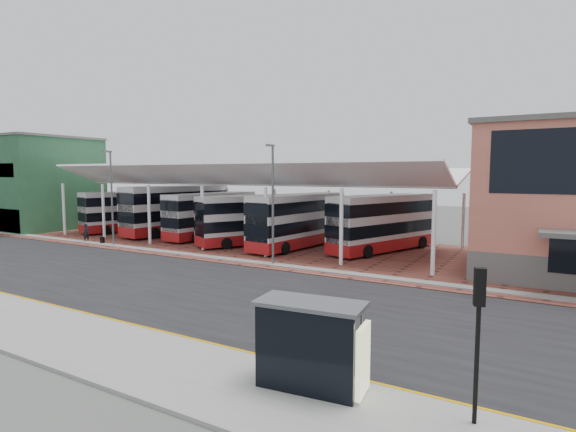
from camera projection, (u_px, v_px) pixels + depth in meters
name	position (u px, v px, depth m)	size (l,w,h in m)	color
ground	(186.00, 281.00, 25.80)	(140.00, 140.00, 0.00)	#4A4D48
road	(173.00, 285.00, 24.94)	(120.00, 14.00, 0.02)	black
forecourt	(317.00, 250.00, 36.02)	(72.00, 16.00, 0.06)	brown
sidewalk	(30.00, 326.00, 18.04)	(120.00, 4.00, 0.14)	gray
north_kerb	(248.00, 262.00, 31.14)	(120.00, 0.80, 0.14)	gray
yellow_line_near	(75.00, 314.00, 19.77)	(120.00, 0.12, 0.01)	#D69700
yellow_line_far	(81.00, 312.00, 20.02)	(120.00, 0.12, 0.01)	#D69700
canopy	(242.00, 178.00, 40.26)	(37.00, 11.63, 7.07)	white
shop_green	(50.00, 183.00, 49.71)	(6.40, 10.20, 10.22)	#295B38
shop_cream	(17.00, 183.00, 52.94)	(6.40, 10.20, 10.22)	beige
lamp_west	(111.00, 195.00, 37.77)	(0.16, 0.90, 8.07)	#56585D
lamp_east	(273.00, 201.00, 29.81)	(0.16, 0.90, 8.07)	#56585D
bus_0	(131.00, 211.00, 47.91)	(5.04, 10.49, 4.22)	silver
bus_1	(177.00, 210.00, 45.71)	(4.20, 12.05, 4.86)	silver
bus_2	(212.00, 215.00, 43.07)	(3.30, 10.51, 4.26)	silver
bus_3	(256.00, 220.00, 38.84)	(6.98, 10.21, 4.25)	silver
bus_4	(298.00, 221.00, 37.18)	(3.80, 10.94, 4.41)	silver
bus_5	(384.00, 223.00, 35.41)	(6.04, 10.98, 4.44)	silver
pedestrian	(87.00, 233.00, 40.11)	(0.60, 0.40, 1.65)	black
suitcase	(102.00, 240.00, 39.13)	(0.35, 0.25, 0.60)	black
bus_shelter	(316.00, 338.00, 12.27)	(3.22, 1.74, 2.48)	black
traffic_signal_west	(478.00, 321.00, 10.65)	(0.30, 0.27, 3.83)	black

